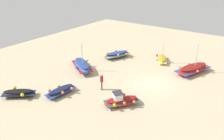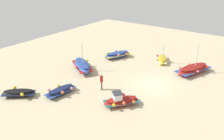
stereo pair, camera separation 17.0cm
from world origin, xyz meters
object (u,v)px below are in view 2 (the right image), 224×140
object	(u,v)px
fishing_boat_0	(162,59)
fishing_boat_1	(121,101)
fishing_boat_3	(193,69)
fishing_boat_4	(82,66)
fishing_boat_2	(61,91)
person_walking	(101,81)
fishing_boat_6	(117,55)
fishing_boat_5	(19,93)

from	to	relation	value
fishing_boat_0	fishing_boat_1	xyz separation A→B (m)	(12.04, 1.50, 0.07)
fishing_boat_3	fishing_boat_4	bearing A→B (deg)	-38.45
fishing_boat_2	fishing_boat_0	bearing A→B (deg)	-12.84
person_walking	fishing_boat_6	bearing A→B (deg)	80.56
fishing_boat_4	fishing_boat_6	bearing A→B (deg)	-67.19
fishing_boat_2	person_walking	distance (m)	4.19
fishing_boat_1	fishing_boat_2	size ratio (longest dim) A/B	1.00
fishing_boat_0	fishing_boat_3	bearing A→B (deg)	-129.96
fishing_boat_4	person_walking	bearing A→B (deg)	-174.51
fishing_boat_3	person_walking	size ratio (longest dim) A/B	2.98
fishing_boat_3	fishing_boat_6	world-z (taller)	fishing_boat_3
fishing_boat_4	person_walking	size ratio (longest dim) A/B	2.65
fishing_boat_6	fishing_boat_2	bearing A→B (deg)	29.09
fishing_boat_5	fishing_boat_2	bearing A→B (deg)	-177.12
fishing_boat_5	fishing_boat_6	bearing A→B (deg)	-135.94
fishing_boat_4	fishing_boat_2	bearing A→B (deg)	144.77
fishing_boat_1	fishing_boat_3	size ratio (longest dim) A/B	0.65
fishing_boat_1	person_walking	world-z (taller)	person_walking
fishing_boat_6	fishing_boat_1	bearing A→B (deg)	59.08
fishing_boat_3	fishing_boat_5	bearing A→B (deg)	-18.09
fishing_boat_2	fishing_boat_4	world-z (taller)	fishing_boat_4
fishing_boat_1	fishing_boat_6	world-z (taller)	fishing_boat_1
fishing_boat_0	fishing_boat_4	distance (m)	10.62
fishing_boat_3	fishing_boat_5	world-z (taller)	fishing_boat_3
person_walking	fishing_boat_4	bearing A→B (deg)	118.50
fishing_boat_4	fishing_boat_1	bearing A→B (deg)	-172.52
fishing_boat_6	person_walking	distance (m)	9.50
fishing_boat_0	fishing_boat_2	bearing A→B (deg)	136.24
fishing_boat_2	person_walking	size ratio (longest dim) A/B	1.93
fishing_boat_1	person_walking	xyz separation A→B (m)	(-1.32, -3.27, 0.56)
fishing_boat_6	person_walking	xyz separation A→B (m)	(8.59, 4.00, 0.56)
fishing_boat_1	fishing_boat_6	xyz separation A→B (m)	(-9.91, -7.27, -0.01)
fishing_boat_3	person_walking	bearing A→B (deg)	-13.39
fishing_boat_2	fishing_boat_5	size ratio (longest dim) A/B	1.04
fishing_boat_1	fishing_boat_3	world-z (taller)	fishing_boat_3
fishing_boat_0	fishing_boat_1	size ratio (longest dim) A/B	0.96
fishing_boat_1	fishing_boat_5	distance (m)	10.04
fishing_boat_0	fishing_boat_6	bearing A→B (deg)	84.44
fishing_boat_5	fishing_boat_6	xyz separation A→B (m)	(-14.42, 1.70, 0.07)
fishing_boat_6	fishing_boat_0	bearing A→B (deg)	133.07
fishing_boat_0	fishing_boat_5	bearing A→B (deg)	129.89
fishing_boat_2	fishing_boat_3	distance (m)	15.56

